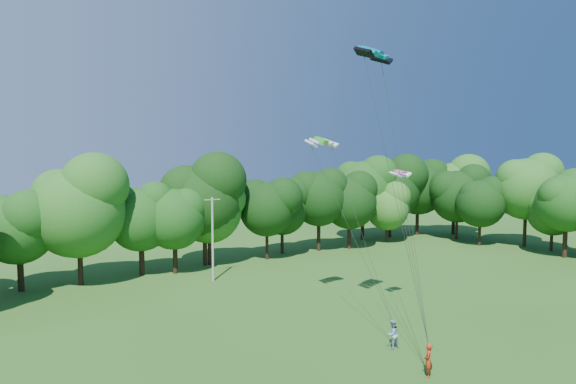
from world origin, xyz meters
TOP-DOWN VIEW (x-y plane):
  - utility_pole at (3.25, 31.26)m, footprint 1.66×0.21m
  - kite_flyer_left at (3.51, 6.51)m, footprint 0.81×0.75m
  - kite_flyer_right at (4.87, 10.15)m, footprint 0.96×0.78m
  - kite_teal at (5.10, 12.31)m, footprint 3.31×2.10m
  - kite_green at (5.89, 18.21)m, footprint 2.66×1.25m
  - kite_pink at (9.45, 13.44)m, footprint 1.69×0.83m
  - tree_back_center at (5.63, 37.74)m, footprint 9.22×9.22m
  - tree_back_east at (33.07, 34.72)m, footprint 6.65×6.65m
  - tree_flank_east at (45.54, 17.64)m, footprint 6.90×6.90m

SIDE VIEW (x-z plane):
  - kite_flyer_left at x=3.51m, z-range 0.00..1.86m
  - kite_flyer_right at x=4.87m, z-range 0.00..1.87m
  - utility_pole at x=3.25m, z-range 0.11..8.39m
  - tree_back_east at x=33.07m, z-range 1.20..10.87m
  - tree_flank_east at x=45.54m, z-range 1.25..11.28m
  - tree_back_center at x=5.63m, z-range 1.67..15.07m
  - kite_pink at x=9.45m, z-range 10.94..11.21m
  - kite_green at x=5.89m, z-range 13.22..13.76m
  - kite_teal at x=5.10m, z-range 18.66..19.36m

